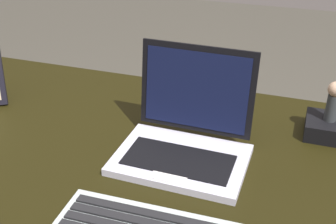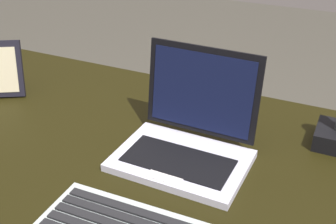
{
  "view_description": "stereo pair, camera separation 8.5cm",
  "coord_description": "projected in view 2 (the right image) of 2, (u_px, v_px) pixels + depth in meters",
  "views": [
    {
      "loc": [
        0.31,
        -0.73,
        1.27
      ],
      "look_at": [
        0.07,
        -0.03,
        0.85
      ],
      "focal_mm": 46.07,
      "sensor_mm": 36.0,
      "label": 1
    },
    {
      "loc": [
        0.39,
        -0.7,
        1.27
      ],
      "look_at": [
        0.07,
        -0.03,
        0.85
      ],
      "focal_mm": 46.07,
      "sensor_mm": 36.0,
      "label": 2
    }
  ],
  "objects": [
    {
      "name": "desk",
      "position": [
        146.0,
        179.0,
        1.01
      ],
      "size": [
        1.36,
        0.74,
        0.73
      ],
      "color": "black",
      "rests_on": "ground"
    },
    {
      "name": "laptop_front",
      "position": [
        187.0,
        138.0,
        0.92
      ],
      "size": [
        0.28,
        0.22,
        0.22
      ],
      "color": "silver",
      "rests_on": "desk"
    }
  ]
}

